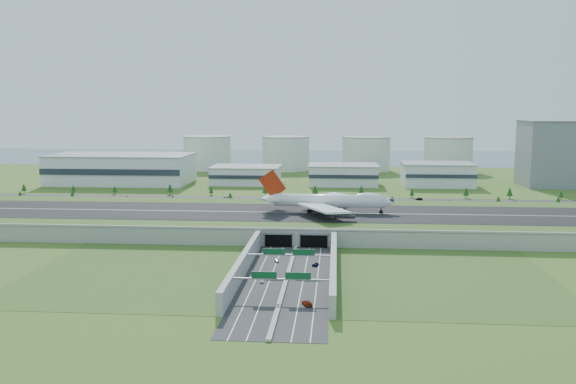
# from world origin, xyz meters

# --- Properties ---
(ground) EXTENTS (1200.00, 1200.00, 0.00)m
(ground) POSITION_xyz_m (0.00, 0.00, 0.00)
(ground) COLOR #355A1C
(ground) RESTS_ON ground
(airfield_deck) EXTENTS (520.00, 100.00, 9.20)m
(airfield_deck) POSITION_xyz_m (0.00, -0.09, 4.12)
(airfield_deck) COLOR gray
(airfield_deck) RESTS_ON ground
(underpass_road) EXTENTS (38.80, 120.40, 8.00)m
(underpass_road) POSITION_xyz_m (0.00, -99.42, 3.43)
(underpass_road) COLOR #28282B
(underpass_road) RESTS_ON ground
(sign_gantry_near) EXTENTS (38.70, 0.70, 9.80)m
(sign_gantry_near) POSITION_xyz_m (0.00, -95.04, 6.95)
(sign_gantry_near) COLOR gray
(sign_gantry_near) RESTS_ON ground
(sign_gantry_far) EXTENTS (38.70, 0.70, 9.80)m
(sign_gantry_far) POSITION_xyz_m (0.00, -130.04, 6.95)
(sign_gantry_far) COLOR gray
(sign_gantry_far) RESTS_ON ground
(north_expressway) EXTENTS (560.00, 36.00, 0.12)m
(north_expressway) POSITION_xyz_m (0.00, 95.00, 0.06)
(north_expressway) COLOR #28282B
(north_expressway) RESTS_ON ground
(tree_row) EXTENTS (502.26, 48.70, 8.44)m
(tree_row) POSITION_xyz_m (13.55, 96.34, 4.72)
(tree_row) COLOR #3D2819
(tree_row) RESTS_ON ground
(hangar_west) EXTENTS (120.00, 60.00, 25.00)m
(hangar_west) POSITION_xyz_m (-170.00, 185.00, 12.50)
(hangar_west) COLOR silver
(hangar_west) RESTS_ON ground
(hangar_mid_a) EXTENTS (58.00, 42.00, 15.00)m
(hangar_mid_a) POSITION_xyz_m (-60.00, 190.00, 7.50)
(hangar_mid_a) COLOR silver
(hangar_mid_a) RESTS_ON ground
(hangar_mid_b) EXTENTS (58.00, 42.00, 17.00)m
(hangar_mid_b) POSITION_xyz_m (25.00, 190.00, 8.50)
(hangar_mid_b) COLOR silver
(hangar_mid_b) RESTS_ON ground
(hangar_mid_c) EXTENTS (58.00, 42.00, 19.00)m
(hangar_mid_c) POSITION_xyz_m (105.00, 190.00, 9.50)
(hangar_mid_c) COLOR silver
(hangar_mid_c) RESTS_ON ground
(office_tower) EXTENTS (46.00, 46.00, 55.00)m
(office_tower) POSITION_xyz_m (200.00, 195.00, 27.50)
(office_tower) COLOR slate
(office_tower) RESTS_ON ground
(fuel_tank_a) EXTENTS (50.00, 50.00, 35.00)m
(fuel_tank_a) POSITION_xyz_m (-120.00, 310.00, 17.50)
(fuel_tank_a) COLOR silver
(fuel_tank_a) RESTS_ON ground
(fuel_tank_b) EXTENTS (50.00, 50.00, 35.00)m
(fuel_tank_b) POSITION_xyz_m (-35.00, 310.00, 17.50)
(fuel_tank_b) COLOR silver
(fuel_tank_b) RESTS_ON ground
(fuel_tank_c) EXTENTS (50.00, 50.00, 35.00)m
(fuel_tank_c) POSITION_xyz_m (50.00, 310.00, 17.50)
(fuel_tank_c) COLOR silver
(fuel_tank_c) RESTS_ON ground
(fuel_tank_d) EXTENTS (50.00, 50.00, 35.00)m
(fuel_tank_d) POSITION_xyz_m (135.00, 310.00, 17.50)
(fuel_tank_d) COLOR silver
(fuel_tank_d) RESTS_ON ground
(bay_water) EXTENTS (1200.00, 260.00, 0.06)m
(bay_water) POSITION_xyz_m (0.00, 480.00, 0.03)
(bay_water) COLOR #355365
(bay_water) RESTS_ON ground
(boeing_747) EXTENTS (78.36, 73.97, 24.21)m
(boeing_747) POSITION_xyz_m (14.65, 2.57, 14.83)
(boeing_747) COLOR white
(boeing_747) RESTS_ON airfield_deck
(car_0) EXTENTS (2.45, 4.17, 1.33)m
(car_0) POSITION_xyz_m (-6.54, -79.06, 0.79)
(car_0) COLOR #9F9EA2
(car_0) RESTS_ON ground
(car_1) EXTENTS (1.98, 4.46, 1.42)m
(car_1) POSITION_xyz_m (-9.17, -110.03, 0.83)
(car_1) COLOR white
(car_1) RESTS_ON ground
(car_2) EXTENTS (3.15, 5.12, 1.33)m
(car_2) POSITION_xyz_m (10.59, -83.73, 0.78)
(car_2) COLOR #0D1045
(car_2) RESTS_ON ground
(car_3) EXTENTS (4.44, 6.26, 1.68)m
(car_3) POSITION_xyz_m (9.50, -136.51, 0.96)
(car_3) COLOR #9A2A0E
(car_3) RESTS_ON ground
(car_4) EXTENTS (4.15, 1.71, 1.41)m
(car_4) POSITION_xyz_m (-99.50, 88.16, 0.82)
(car_4) COLOR slate
(car_4) RESTS_ON ground
(car_5) EXTENTS (5.21, 1.99, 1.70)m
(car_5) POSITION_xyz_m (78.91, 105.51, 0.97)
(car_5) COLOR black
(car_5) RESTS_ON ground
(car_7) EXTENTS (4.86, 3.42, 1.31)m
(car_7) POSITION_xyz_m (-62.27, 104.80, 0.77)
(car_7) COLOR silver
(car_7) RESTS_ON ground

